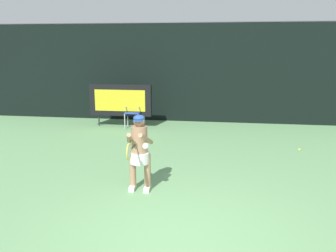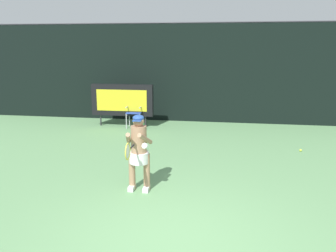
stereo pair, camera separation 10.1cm
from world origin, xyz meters
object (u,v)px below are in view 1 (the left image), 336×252
at_px(water_bottle, 142,127).
at_px(umpire_chair, 133,110).
at_px(tennis_player, 140,149).
at_px(tennis_ball_loose, 299,150).
at_px(scoreboard, 121,100).
at_px(tennis_racket, 129,151).

bearing_deg(water_bottle, umpire_chair, 133.80).
bearing_deg(tennis_player, tennis_ball_loose, 40.76).
relative_size(scoreboard, tennis_ball_loose, 32.35).
xyz_separation_m(water_bottle, tennis_player, (1.06, -4.97, 0.72)).
distance_m(umpire_chair, tennis_player, 5.58).
bearing_deg(umpire_chair, scoreboard, 174.49).
relative_size(tennis_player, tennis_racket, 2.54).
relative_size(umpire_chair, tennis_player, 0.71).
bearing_deg(tennis_ball_loose, tennis_racket, -134.43).
distance_m(umpire_chair, tennis_ball_loose, 5.66).
bearing_deg(scoreboard, tennis_player, -70.54).
distance_m(tennis_player, tennis_ball_loose, 5.00).
height_order(umpire_chair, tennis_player, tennis_player).
bearing_deg(tennis_racket, water_bottle, 101.81).
bearing_deg(scoreboard, tennis_ball_loose, -21.32).
height_order(umpire_chair, tennis_ball_loose, umpire_chair).
xyz_separation_m(scoreboard, tennis_player, (1.92, -5.43, -0.10)).
xyz_separation_m(umpire_chair, tennis_ball_loose, (5.20, -2.16, -0.58)).
relative_size(umpire_chair, tennis_ball_loose, 15.88).
relative_size(water_bottle, tennis_racket, 0.44).
relative_size(water_bottle, tennis_ball_loose, 3.90).
distance_m(scoreboard, tennis_player, 5.76).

